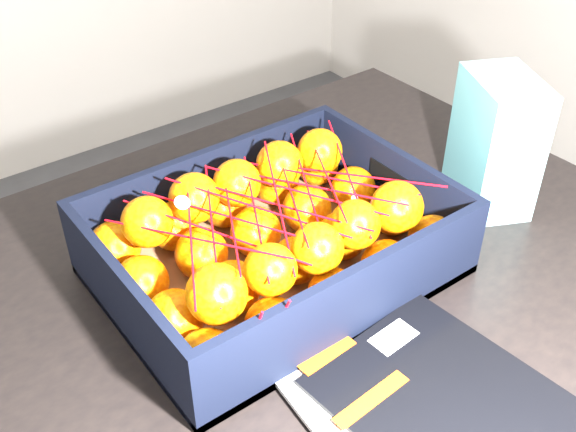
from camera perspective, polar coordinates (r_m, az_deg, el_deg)
table at (r=0.97m, az=-3.07°, el=-10.24°), size 1.21×0.82×0.75m
magazine_stack at (r=0.76m, az=12.56°, el=-16.53°), size 0.28×0.34×0.02m
produce_crate at (r=0.90m, az=-1.15°, el=-2.99°), size 0.43×0.33×0.11m
clementine_heap at (r=0.88m, az=-1.37°, el=-1.60°), size 0.41×0.31×0.12m
mesh_net at (r=0.84m, az=-1.21°, el=0.79°), size 0.36×0.29×0.09m
retail_carton at (r=1.04m, az=16.91°, el=5.87°), size 0.14×0.16×0.20m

